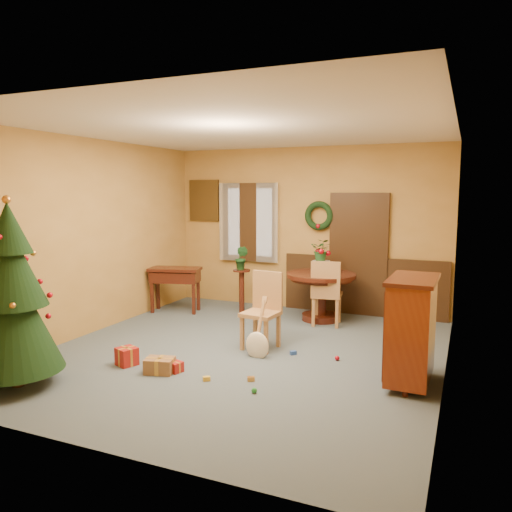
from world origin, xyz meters
The scene contains 21 objects.
room_envelope centered at (0.21, 2.70, 1.12)m, with size 5.50×5.50×5.50m.
dining_table centered at (0.48, 2.05, 0.55)m, with size 1.14×1.14×0.79m.
urn centered at (0.48, 2.05, 0.89)m, with size 0.29×0.29×0.21m, color slate.
centerpiece_plant centered at (0.48, 2.05, 1.18)m, with size 0.32×0.28×0.36m, color #1E4C23.
chair_near centered at (0.15, 0.35, 0.56)m, with size 0.49×0.49×1.04m.
chair_far centered at (0.66, 1.74, 0.56)m, with size 0.51×0.51×1.05m.
guitar centered at (0.25, -0.08, 0.37)m, with size 0.32×0.15×0.75m, color #EFE4C7, non-canonical shape.
plant_stand centered at (-0.92, 1.97, 0.48)m, with size 0.30×0.30×0.77m.
stand_plant centered at (-0.92, 1.97, 0.98)m, with size 0.23×0.18×0.42m, color #19471E.
christmas_tree centered at (-1.80, -1.99, 0.99)m, with size 1.01×1.01×2.08m.
writing_desk centered at (-2.05, 1.62, 0.59)m, with size 0.97×0.65×0.79m.
sideboard centered at (2.15, -0.24, 0.64)m, with size 0.51×0.94×1.20m.
gift_a centered at (-0.59, -1.04, 0.09)m, with size 0.38×0.32×0.18m.
gift_b centered at (-1.11, -0.98, 0.11)m, with size 0.28×0.28×0.22m.
gift_c centered at (-2.12, -1.72, 0.07)m, with size 0.30×0.27×0.14m.
gift_d centered at (-0.53, -0.92, 0.06)m, with size 0.37×0.24×0.13m.
toy_a centered at (0.64, 0.19, 0.03)m, with size 0.08×0.05×0.05m, color #2850B0.
toy_b centered at (0.67, -1.16, 0.03)m, with size 0.06×0.06×0.06m, color #227F2E.
toy_c centered at (0.04, -1.05, 0.03)m, with size 0.08×0.05×0.05m, color gold.
toy_d centered at (1.23, 0.20, 0.03)m, with size 0.06×0.06×0.06m, color #AE0B1A.
toy_e centered at (0.50, -0.86, 0.03)m, with size 0.08×0.05×0.05m, color orange.
Camera 1 is at (2.67, -5.79, 2.12)m, focal length 35.00 mm.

